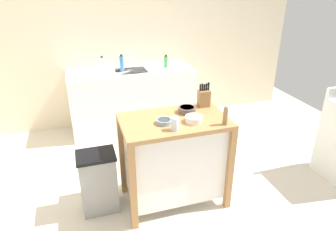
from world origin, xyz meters
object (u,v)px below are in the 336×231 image
Objects in this scene: kitchen_island at (174,156)px; bottle_spray_cleaner at (122,63)px; bowl_stoneware_deep at (187,110)px; sink_faucet at (129,60)px; pepper_grinder at (225,116)px; bowl_ceramic_small at (164,121)px; bottle_hand_soap at (102,64)px; bottle_dish_soap at (166,62)px; knife_block at (204,98)px; trash_bin at (99,182)px; bowl_ceramic_wide at (194,119)px; drinking_cup at (175,124)px.

kitchen_island is 4.25× the size of bottle_spray_cleaner.
kitchen_island is 0.48m from bowl_stoneware_deep.
pepper_grinder is at bearing -77.81° from sink_faucet.
bottle_spray_cleaner is at bearing -130.39° from sink_faucet.
bowl_stoneware_deep is at bearing 30.59° from bowl_ceramic_small.
pepper_grinder is 2.07m from bottle_spray_cleaner.
bottle_hand_soap is 0.91m from bottle_dish_soap.
sink_faucet is (-0.45, 1.69, 0.00)m from knife_block.
knife_block reaches higher than trash_bin.
bottle_hand_soap is 1.16× the size of bottle_dish_soap.
kitchen_island is 0.77m from trash_bin.
bottle_spray_cleaner is (0.26, -0.10, 0.01)m from bottle_hand_soap.
bowl_stoneware_deep reaches higher than kitchen_island.
bowl_ceramic_small is at bearing -152.45° from knife_block.
bowl_ceramic_wide is at bearing -79.54° from bottle_spray_cleaner.
kitchen_island is 0.66m from knife_block.
drinking_cup is 2.01m from bottle_dish_soap.
drinking_cup is 0.99m from trash_bin.
kitchen_island is 1.86m from bottle_dish_soap.
pepper_grinder is 0.85× the size of sink_faucet.
knife_block reaches higher than bowl_ceramic_small.
drinking_cup is 2.09m from sink_faucet.
bottle_dish_soap reaches higher than kitchen_island.
kitchen_island is at bearing -83.74° from bottle_spray_cleaner.
sink_faucet is (-0.22, 2.00, 0.07)m from bowl_ceramic_wide.
bowl_stoneware_deep is 1.67m from bottle_spray_cleaner.
bowl_ceramic_wide is 1.14× the size of bowl_ceramic_small.
knife_block reaches higher than bottle_dish_soap.
bowl_ceramic_small is at bearing -91.50° from sink_faucet.
drinking_cup is 2.08m from bottle_hand_soap.
bottle_dish_soap is at bearing 88.29° from pepper_grinder.
pepper_grinder is at bearing -15.74° from trash_bin.
drinking_cup is (-0.23, -0.31, 0.03)m from bowl_stoneware_deep.
trash_bin is at bearing 168.07° from bowl_ceramic_wide.
bowl_ceramic_small is 0.33m from bowl_stoneware_deep.
bowl_stoneware_deep is at bearing -70.48° from bottle_hand_soap.
pepper_grinder reaches higher than bowl_ceramic_small.
bowl_ceramic_wide is at bearing -35.02° from kitchen_island.
bottle_dish_soap is at bearing 80.72° from bowl_ceramic_wide.
drinking_cup is 0.19× the size of trash_bin.
drinking_cup is (0.05, -0.15, 0.04)m from bowl_ceramic_small.
bowl_stoneware_deep is (0.16, 0.11, 0.44)m from kitchen_island.
drinking_cup is 0.55× the size of bottle_hand_soap.
bowl_stoneware_deep is 1.84m from bottle_hand_soap.
sink_faucet is (-0.00, 2.09, 0.04)m from drinking_cup.
knife_block reaches higher than bowl_ceramic_wide.
bottle_hand_soap is 0.28m from bottle_spray_cleaner.
sink_faucet reaches higher than bowl_ceramic_wide.
bottle_spray_cleaner reaches higher than bottle_dish_soap.
trash_bin is 3.46× the size of bottle_dish_soap.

